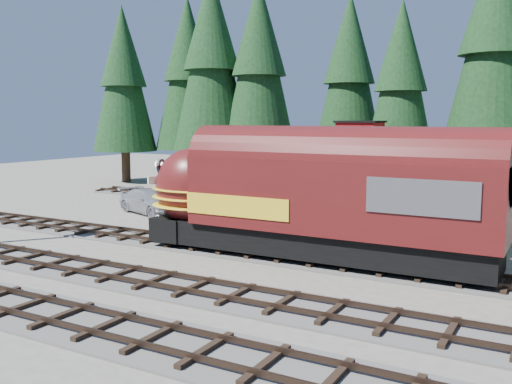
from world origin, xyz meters
The scene contains 8 objects.
ground centered at (0.00, 0.00, 0.00)m, with size 120.00×120.00×0.00m, color #6B665B.
track_spur centered at (-10.00, 18.00, 0.06)m, with size 32.00×3.20×0.33m.
depot centered at (0.00, 10.50, 2.96)m, with size 12.80×7.00×5.30m.
conifer_backdrop centered at (3.53, 24.85, 10.35)m, with size 79.45×22.19×17.19m.
locomotive centered at (-0.92, 4.00, 2.61)m, with size 16.48×3.28×4.48m.
caboose centered at (-4.18, 18.00, 2.77)m, with size 10.83×3.14×5.63m.
pickup_truck_a centered at (-9.64, 10.27, 0.85)m, with size 2.80×6.08×1.69m, color black.
pickup_truck_b centered at (-14.83, 10.49, 0.80)m, with size 2.23×5.49×1.59m, color #AEB0B6.
Camera 1 is at (9.46, -18.42, 6.24)m, focal length 40.00 mm.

